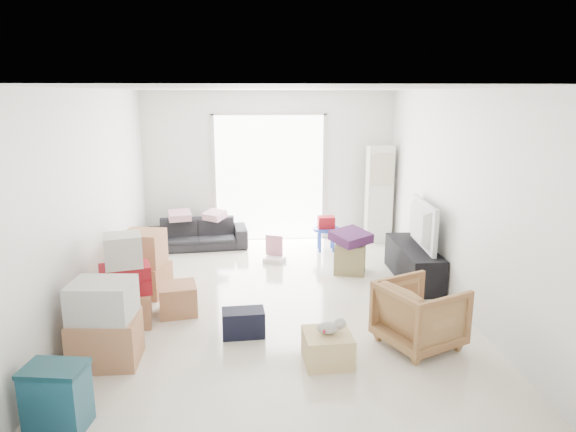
{
  "coord_description": "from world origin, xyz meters",
  "views": [
    {
      "loc": [
        -0.31,
        -6.25,
        2.64
      ],
      "look_at": [
        0.14,
        0.2,
        1.1
      ],
      "focal_mm": 32.0,
      "sensor_mm": 36.0,
      "label": 1
    }
  ],
  "objects_px": {
    "armchair": "(420,312)",
    "wood_crate": "(328,348)",
    "sofa": "(197,229)",
    "ottoman": "(350,258)",
    "television": "(415,241)",
    "storage_bins": "(57,397)",
    "ac_tower": "(379,195)",
    "kids_table": "(326,227)",
    "tv_console": "(413,263)"
  },
  "relations": [
    {
      "from": "tv_console",
      "to": "armchair",
      "type": "distance_m",
      "value": 2.06
    },
    {
      "from": "wood_crate",
      "to": "kids_table",
      "type": "bearing_deg",
      "value": 82.14
    },
    {
      "from": "armchair",
      "to": "ottoman",
      "type": "distance_m",
      "value": 2.38
    },
    {
      "from": "television",
      "to": "ottoman",
      "type": "height_order",
      "value": "television"
    },
    {
      "from": "ottoman",
      "to": "wood_crate",
      "type": "relative_size",
      "value": 0.95
    },
    {
      "from": "sofa",
      "to": "ottoman",
      "type": "relative_size",
      "value": 3.84
    },
    {
      "from": "storage_bins",
      "to": "television",
      "type": "bearing_deg",
      "value": 38.99
    },
    {
      "from": "storage_bins",
      "to": "sofa",
      "type": "bearing_deg",
      "value": 82.95
    },
    {
      "from": "tv_console",
      "to": "kids_table",
      "type": "bearing_deg",
      "value": 125.16
    },
    {
      "from": "ac_tower",
      "to": "storage_bins",
      "type": "xyz_separation_m",
      "value": [
        -3.85,
        -5.13,
        -0.6
      ]
    },
    {
      "from": "wood_crate",
      "to": "ac_tower",
      "type": "bearing_deg",
      "value": 70.09
    },
    {
      "from": "ottoman",
      "to": "kids_table",
      "type": "bearing_deg",
      "value": 100.27
    },
    {
      "from": "tv_console",
      "to": "kids_table",
      "type": "height_order",
      "value": "kids_table"
    },
    {
      "from": "tv_console",
      "to": "wood_crate",
      "type": "height_order",
      "value": "tv_console"
    },
    {
      "from": "sofa",
      "to": "ottoman",
      "type": "distance_m",
      "value": 2.83
    },
    {
      "from": "television",
      "to": "kids_table",
      "type": "height_order",
      "value": "television"
    },
    {
      "from": "sofa",
      "to": "kids_table",
      "type": "bearing_deg",
      "value": -13.85
    },
    {
      "from": "tv_console",
      "to": "ottoman",
      "type": "bearing_deg",
      "value": 156.45
    },
    {
      "from": "storage_bins",
      "to": "kids_table",
      "type": "bearing_deg",
      "value": 58.71
    },
    {
      "from": "storage_bins",
      "to": "wood_crate",
      "type": "xyz_separation_m",
      "value": [
        2.31,
        0.89,
        -0.12
      ]
    },
    {
      "from": "television",
      "to": "ottoman",
      "type": "xyz_separation_m",
      "value": [
        -0.86,
        0.37,
        -0.36
      ]
    },
    {
      "from": "television",
      "to": "armchair",
      "type": "distance_m",
      "value": 2.06
    },
    {
      "from": "tv_console",
      "to": "wood_crate",
      "type": "distance_m",
      "value": 2.77
    },
    {
      "from": "ac_tower",
      "to": "wood_crate",
      "type": "bearing_deg",
      "value": -109.91
    },
    {
      "from": "storage_bins",
      "to": "wood_crate",
      "type": "height_order",
      "value": "storage_bins"
    },
    {
      "from": "ac_tower",
      "to": "kids_table",
      "type": "distance_m",
      "value": 1.2
    },
    {
      "from": "ac_tower",
      "to": "tv_console",
      "type": "xyz_separation_m",
      "value": [
        0.05,
        -1.97,
        -0.62
      ]
    },
    {
      "from": "tv_console",
      "to": "sofa",
      "type": "bearing_deg",
      "value": 150.98
    },
    {
      "from": "sofa",
      "to": "storage_bins",
      "type": "bearing_deg",
      "value": -102.91
    },
    {
      "from": "sofa",
      "to": "armchair",
      "type": "distance_m",
      "value": 4.68
    },
    {
      "from": "armchair",
      "to": "ottoman",
      "type": "height_order",
      "value": "armchair"
    },
    {
      "from": "tv_console",
      "to": "kids_table",
      "type": "relative_size",
      "value": 2.52
    },
    {
      "from": "ac_tower",
      "to": "ottoman",
      "type": "distance_m",
      "value": 1.91
    },
    {
      "from": "armchair",
      "to": "kids_table",
      "type": "relative_size",
      "value": 1.29
    },
    {
      "from": "armchair",
      "to": "wood_crate",
      "type": "distance_m",
      "value": 1.09
    },
    {
      "from": "sofa",
      "to": "wood_crate",
      "type": "bearing_deg",
      "value": -73.29
    },
    {
      "from": "tv_console",
      "to": "sofa",
      "type": "relative_size",
      "value": 0.89
    },
    {
      "from": "sofa",
      "to": "storage_bins",
      "type": "distance_m",
      "value": 5.02
    },
    {
      "from": "storage_bins",
      "to": "ottoman",
      "type": "bearing_deg",
      "value": 49.25
    },
    {
      "from": "tv_console",
      "to": "ottoman",
      "type": "height_order",
      "value": "tv_console"
    },
    {
      "from": "sofa",
      "to": "television",
      "type": "bearing_deg",
      "value": -34.88
    },
    {
      "from": "television",
      "to": "wood_crate",
      "type": "height_order",
      "value": "television"
    },
    {
      "from": "sofa",
      "to": "kids_table",
      "type": "relative_size",
      "value": 2.84
    },
    {
      "from": "armchair",
      "to": "wood_crate",
      "type": "relative_size",
      "value": 1.65
    },
    {
      "from": "ac_tower",
      "to": "tv_console",
      "type": "relative_size",
      "value": 1.16
    },
    {
      "from": "wood_crate",
      "to": "storage_bins",
      "type": "bearing_deg",
      "value": -158.95
    },
    {
      "from": "ac_tower",
      "to": "sofa",
      "type": "relative_size",
      "value": 1.03
    },
    {
      "from": "ac_tower",
      "to": "armchair",
      "type": "distance_m",
      "value": 4.01
    },
    {
      "from": "kids_table",
      "to": "sofa",
      "type": "bearing_deg",
      "value": 172.01
    },
    {
      "from": "television",
      "to": "storage_bins",
      "type": "relative_size",
      "value": 2.08
    }
  ]
}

